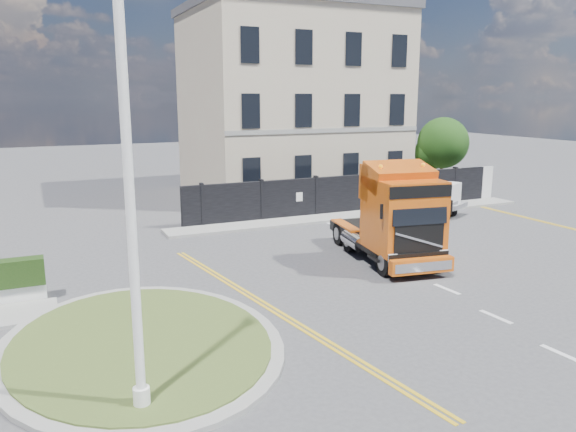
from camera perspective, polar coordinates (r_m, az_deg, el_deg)
name	(u,v)px	position (r m, az deg, el deg)	size (l,w,h in m)	color
ground	(332,275)	(19.50, 4.44, -6.02)	(120.00, 120.00, 0.00)	#424244
traffic_island	(141,343)	(14.63, -14.73, -12.37)	(6.80, 6.80, 0.17)	gray
hoarding_fence	(358,193)	(30.05, 7.17, 2.28)	(18.80, 0.25, 2.00)	black
georgian_building	(290,101)	(36.00, 0.24, 11.60)	(12.30, 10.30, 12.80)	#C2B79A
tree	(440,145)	(36.85, 15.21, 6.95)	(3.20, 3.20, 4.80)	#382619
pavement_far	(358,215)	(29.19, 7.12, 0.12)	(20.00, 1.60, 0.12)	gray
truck	(395,220)	(20.79, 10.86, -0.41)	(3.15, 6.35, 3.64)	black
flatbed_pickup	(432,197)	(29.75, 14.46, 1.83)	(3.53, 4.77, 1.80)	slate
lamppost_island	(130,194)	(10.47, -15.80, 2.14)	(0.26, 0.51, 8.28)	white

